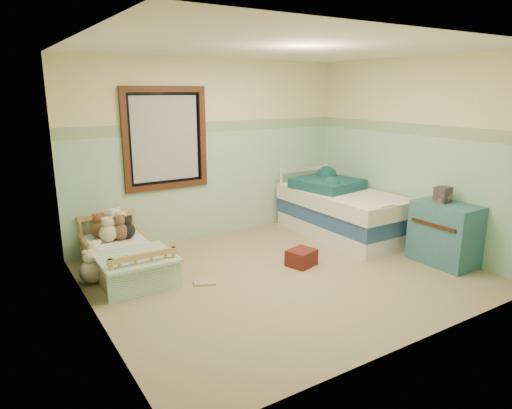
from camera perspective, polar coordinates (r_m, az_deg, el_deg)
floor at (r=5.37m, az=3.55°, el=-8.74°), size 4.20×3.60×0.02m
ceiling at (r=4.96m, az=4.02°, el=19.13°), size 4.20×3.60×0.02m
wall_back at (r=6.54m, az=-5.56°, el=6.84°), size 4.20×0.04×2.50m
wall_front at (r=3.74m, az=20.13°, el=0.47°), size 4.20×0.04×2.50m
wall_left at (r=4.17m, az=-20.36°, el=1.80°), size 0.04×3.60×2.50m
wall_right at (r=6.46m, az=19.13°, el=6.04°), size 0.04×3.60×2.50m
wainscot_mint at (r=6.61m, az=-5.40°, el=2.53°), size 4.20×0.01×1.50m
border_strip at (r=6.50m, az=-5.57°, el=9.67°), size 4.20×0.01×0.15m
window_frame at (r=6.20m, az=-11.28°, el=8.10°), size 1.16×0.06×1.36m
window_blinds at (r=6.21m, az=-11.31°, el=8.11°), size 0.92×0.01×1.12m
toddler_bed_frame at (r=5.60m, az=-16.09°, el=-7.18°), size 0.73×1.46×0.19m
toddler_mattress at (r=5.54m, az=-16.20°, el=-5.69°), size 0.67×1.40×0.12m
patchwork_quilt at (r=5.11m, az=-14.81°, el=-6.43°), size 0.79×0.73×0.03m
plush_bed_brown at (r=5.92m, az=-19.07°, el=-2.95°), size 0.21×0.21×0.21m
plush_bed_white at (r=5.96m, az=-17.21°, el=-2.57°), size 0.24×0.24×0.24m
plush_bed_tan at (r=5.73m, az=-18.07°, el=-3.44°), size 0.21×0.21×0.21m
plush_bed_dark at (r=5.79m, az=-15.86°, el=-3.20°), size 0.19×0.19×0.19m
plush_floor_cream at (r=5.73m, az=-19.47°, el=-6.62°), size 0.25×0.25×0.25m
plush_floor_tan at (r=5.38m, az=-19.88°, el=-7.91°), size 0.27×0.27×0.27m
twin_bed_frame at (r=6.78m, az=10.71°, el=-2.94°), size 0.95×1.90×0.22m
twin_boxspring at (r=6.72m, az=10.80°, el=-1.15°), size 0.95×1.90×0.22m
twin_mattress at (r=6.67m, az=10.89°, el=0.67°), size 0.99×1.94×0.22m
teal_blanket at (r=6.81m, az=8.94°, el=2.60°), size 0.94×0.98×0.14m
dresser at (r=6.00m, az=22.62°, el=-3.40°), size 0.47×0.76×0.76m
book_stack at (r=5.93m, az=22.40°, el=1.16°), size 0.20×0.17×0.19m
red_pillow at (r=5.59m, az=5.72°, el=-6.65°), size 0.38×0.36×0.20m
floor_book at (r=5.14m, az=-6.46°, el=-9.62°), size 0.30×0.27×0.02m
extra_plush_0 at (r=5.78m, az=-16.55°, el=-3.32°), size 0.18×0.18×0.18m
extra_plush_1 at (r=5.76m, az=-16.63°, el=-3.25°), size 0.21×0.21×0.21m
extra_plush_2 at (r=5.92m, az=-16.52°, el=-2.75°), size 0.21×0.21×0.21m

